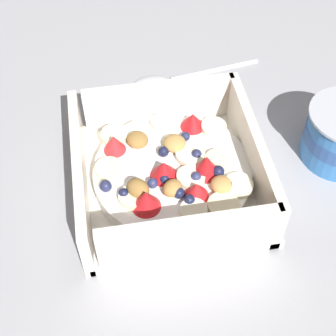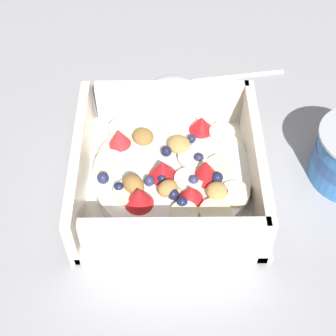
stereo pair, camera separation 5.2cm
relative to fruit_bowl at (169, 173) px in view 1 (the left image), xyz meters
The scene contains 3 objects.
ground_plane 0.02m from the fruit_bowl, 90.61° to the left, with size 2.40×2.40×0.00m, color #9E9EA3.
fruit_bowl is the anchor object (origin of this frame).
spoon 0.18m from the fruit_bowl, 168.69° to the left, with size 0.05×0.17×0.01m.
Camera 1 is at (0.32, -0.06, 0.44)m, focal length 52.99 mm.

